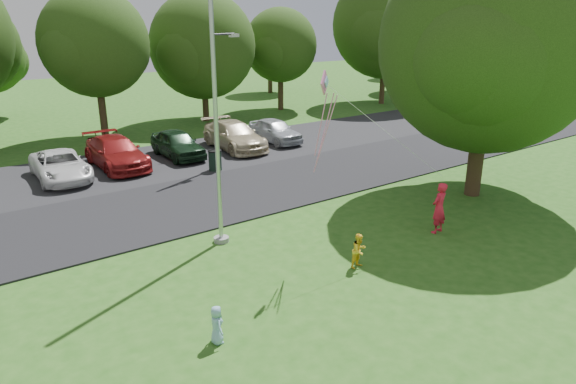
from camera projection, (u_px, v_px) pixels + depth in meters
ground at (410, 269)px, 15.02m from camera, size 120.00×120.00×0.00m
park_road at (247, 190)px, 21.88m from camera, size 60.00×6.00×0.06m
parking_strip at (181, 158)px, 26.84m from camera, size 42.00×7.00×0.06m
flagpole at (216, 116)px, 15.54m from camera, size 0.50×0.50×10.00m
street_lamp at (218, 88)px, 23.97m from camera, size 1.77×0.69×6.44m
trash_can at (215, 161)px, 24.48m from camera, size 0.65×0.65×1.04m
big_tree at (490, 49)px, 19.40m from camera, size 9.10×8.40×10.27m
tree_row at (139, 39)px, 32.57m from camera, size 64.35×11.94×10.88m
horizon_trees at (126, 53)px, 41.77m from camera, size 77.46×7.20×7.02m
parked_cars at (175, 145)px, 26.49m from camera, size 14.00×5.33×1.48m
woman at (439, 208)px, 17.34m from camera, size 0.70×0.51×1.78m
child_yellow at (359, 251)px, 15.00m from camera, size 0.55×0.45×1.05m
child_blue at (217, 325)px, 11.48m from camera, size 0.37×0.50×0.92m
kite at (327, 99)px, 14.16m from camera, size 4.82×1.08×3.63m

